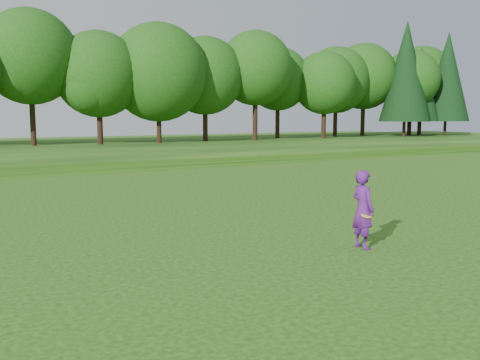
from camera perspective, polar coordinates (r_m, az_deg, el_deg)
ground at (r=12.10m, az=1.86°, el=-8.32°), size 140.00×140.00×0.00m
berm at (r=44.32m, az=-23.00°, el=2.67°), size 130.00×30.00×0.60m
walking_path at (r=30.61m, az=-19.11°, el=0.63°), size 130.00×1.60×0.04m
treeline at (r=48.44m, az=-24.17°, el=12.18°), size 104.00×7.00×15.00m
woman at (r=13.10m, az=12.97°, el=-3.07°), size 0.51×0.73×1.89m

